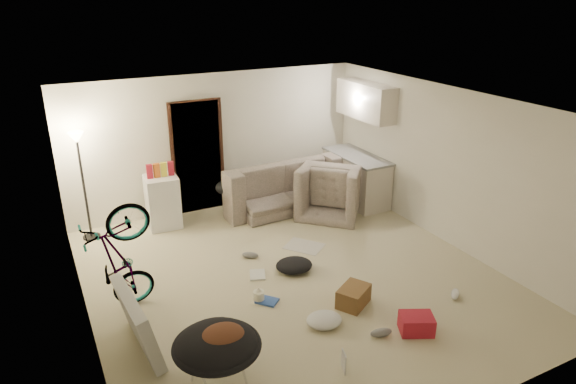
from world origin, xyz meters
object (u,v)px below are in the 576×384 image
kitchen_counter (356,179)px  sofa (278,189)px  armchair (333,193)px  saucer_chair (217,353)px  tv_box (138,322)px  mini_fridge (163,202)px  juicer (259,295)px  bicycle (123,283)px  drink_case_b (416,324)px  drink_case_a (353,296)px  floor_lamp (80,163)px

kitchen_counter → sofa: bearing=162.8°
kitchen_counter → armchair: 0.74m
kitchen_counter → saucer_chair: size_ratio=1.63×
armchair → tv_box: tv_box is taller
kitchen_counter → mini_fridge: mini_fridge is taller
sofa → juicer: (-1.67, -2.78, -0.25)m
bicycle → saucer_chair: 1.89m
mini_fridge → sofa: bearing=1.1°
sofa → bicycle: bearing=31.2°
bicycle → kitchen_counter: bearing=-70.4°
drink_case_b → sofa: bearing=112.8°
mini_fridge → drink_case_a: mini_fridge is taller
armchair → mini_fridge: bearing=28.9°
bicycle → tv_box: bicycle is taller
armchair → bicycle: bicycle is taller
mini_fridge → juicer: 2.95m
floor_lamp → juicer: size_ratio=8.61×
armchair → saucer_chair: 4.74m
kitchen_counter → bicycle: (-4.73, -1.74, -0.03)m
tv_box → drink_case_a: size_ratio=2.51×
bicycle → floor_lamp: bearing=1.8°
saucer_chair → drink_case_a: (2.07, 0.55, -0.26)m
armchair → saucer_chair: bearing=87.9°
floor_lamp → sofa: size_ratio=0.78×
mini_fridge → saucer_chair: mini_fridge is taller
kitchen_counter → armchair: size_ratio=1.37×
drink_case_b → drink_case_a: bearing=139.1°
saucer_chair → drink_case_b: saucer_chair is taller
mini_fridge → drink_case_b: size_ratio=2.32×
armchair → mini_fridge: (-2.94, 0.81, 0.10)m
floor_lamp → tv_box: (0.10, -3.24, -0.94)m
saucer_chair → armchair: bearing=43.6°
kitchen_counter → armchair: bearing=-159.1°
floor_lamp → mini_fridge: 1.48m
kitchen_counter → drink_case_b: 4.18m
floor_lamp → bicycle: bearing=-87.6°
drink_case_a → floor_lamp: bearing=96.5°
drink_case_a → juicer: 1.25m
sofa → mini_fridge: mini_fridge is taller
floor_lamp → drink_case_b: bearing=-54.9°
kitchen_counter → mini_fridge: bearing=171.4°
sofa → drink_case_b: (-0.25, -4.25, -0.23)m
floor_lamp → drink_case_a: size_ratio=4.08×
floor_lamp → juicer: 3.65m
bicycle → drink_case_a: (2.68, -1.24, -0.28)m
sofa → saucer_chair: bearing=53.6°
floor_lamp → bicycle: (0.10, -2.39, -0.90)m
floor_lamp → saucer_chair: (0.71, -4.18, -0.92)m
saucer_chair → bicycle: bearing=108.9°
sofa → mini_fridge: 2.18m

